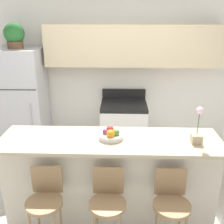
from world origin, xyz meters
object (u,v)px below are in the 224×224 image
at_px(stove_range, 123,129).
at_px(bar_stool_mid, 108,204).
at_px(refrigerator, 23,104).
at_px(potted_plant_on_fridge, 14,35).
at_px(trash_bin, 58,148).
at_px(bar_stool_right, 171,205).
at_px(orchid_vase, 197,131).
at_px(fruit_bowl, 111,135).
at_px(bar_stool_left, 45,202).

distance_m(stove_range, bar_stool_mid, 2.06).
xyz_separation_m(refrigerator, stove_range, (1.66, -0.00, -0.43)).
distance_m(potted_plant_on_fridge, trash_bin, 1.88).
bearing_deg(trash_bin, stove_range, 10.66).
bearing_deg(bar_stool_right, orchid_vase, 54.92).
relative_size(refrigerator, bar_stool_right, 1.92).
bearing_deg(trash_bin, fruit_bowl, -55.96).
distance_m(stove_range, potted_plant_on_fridge, 2.24).
bearing_deg(bar_stool_right, potted_plant_on_fridge, 135.47).
xyz_separation_m(bar_stool_right, potted_plant_on_fridge, (-2.08, 2.05, 1.36)).
relative_size(bar_stool_right, potted_plant_on_fridge, 2.45).
relative_size(bar_stool_right, trash_bin, 2.43).
relative_size(bar_stool_mid, potted_plant_on_fridge, 2.45).
distance_m(stove_range, trash_bin, 1.13).
bearing_deg(bar_stool_mid, bar_stool_right, 0.00).
height_order(bar_stool_left, fruit_bowl, fruit_bowl).
xyz_separation_m(bar_stool_right, orchid_vase, (0.29, 0.41, 0.56)).
bearing_deg(stove_range, trash_bin, -169.34).
xyz_separation_m(stove_range, bar_stool_left, (-0.74, -2.05, 0.15)).
bearing_deg(stove_range, refrigerator, 179.95).
bearing_deg(fruit_bowl, refrigerator, 133.86).
distance_m(stove_range, bar_stool_left, 2.18).
relative_size(refrigerator, stove_range, 1.66).
xyz_separation_m(refrigerator, bar_stool_mid, (1.50, -2.05, -0.28)).
xyz_separation_m(bar_stool_left, orchid_vase, (1.45, 0.41, 0.56)).
relative_size(stove_range, trash_bin, 2.82).
bearing_deg(trash_bin, orchid_vase, -38.87).
xyz_separation_m(bar_stool_left, fruit_bowl, (0.59, 0.48, 0.48)).
xyz_separation_m(bar_stool_mid, potted_plant_on_fridge, (-1.50, 2.05, 1.36)).
relative_size(stove_range, fruit_bowl, 4.25).
bearing_deg(potted_plant_on_fridge, stove_range, -0.05).
xyz_separation_m(bar_stool_left, trash_bin, (-0.33, 1.84, -0.42)).
relative_size(refrigerator, orchid_vase, 4.65).
distance_m(refrigerator, fruit_bowl, 2.19).
xyz_separation_m(refrigerator, orchid_vase, (2.37, -1.64, 0.28)).
distance_m(bar_stool_mid, trash_bin, 2.10).
bearing_deg(fruit_bowl, potted_plant_on_fridge, 133.85).
distance_m(refrigerator, bar_stool_right, 2.93).
relative_size(bar_stool_mid, trash_bin, 2.43).
xyz_separation_m(stove_range, bar_stool_right, (0.42, -2.05, 0.15)).
xyz_separation_m(orchid_vase, fruit_bowl, (-0.86, 0.07, -0.08)).
relative_size(potted_plant_on_fridge, fruit_bowl, 1.50).
bearing_deg(trash_bin, potted_plant_on_fridge, 160.81).
height_order(bar_stool_left, trash_bin, bar_stool_left).
height_order(bar_stool_left, orchid_vase, orchid_vase).
distance_m(refrigerator, trash_bin, 0.93).
relative_size(bar_stool_left, bar_stool_right, 1.00).
xyz_separation_m(bar_stool_mid, fruit_bowl, (0.01, 0.48, 0.48)).
bearing_deg(refrigerator, trash_bin, -19.18).
bearing_deg(stove_range, bar_stool_right, -78.34).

